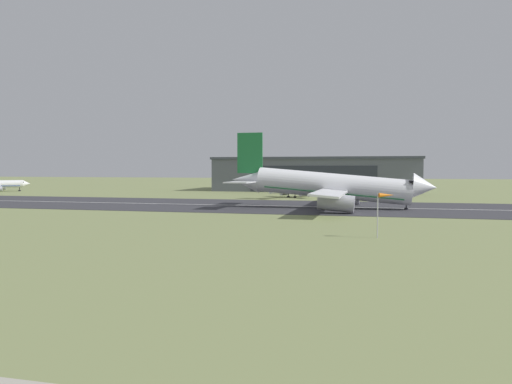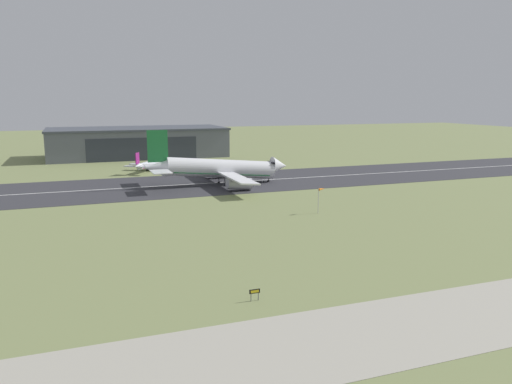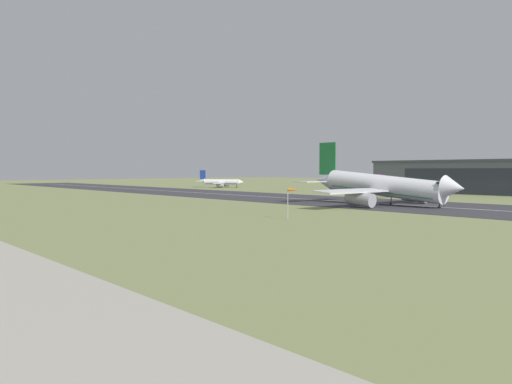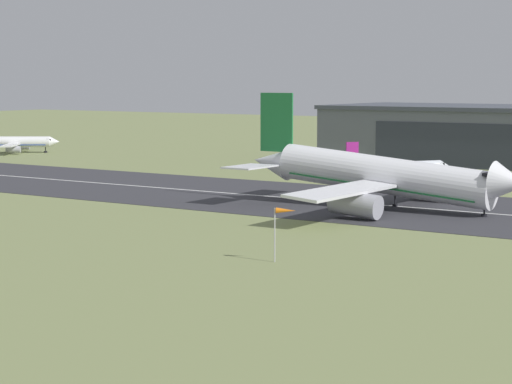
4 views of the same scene
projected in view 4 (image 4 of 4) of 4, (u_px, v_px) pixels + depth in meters
runway_strip at (264, 196)px, 164.09m from camera, size 511.15×41.03×0.06m
runway_centreline at (264, 196)px, 164.09m from camera, size 460.03×0.70×0.01m
hangar_building at (502, 135)px, 227.41m from camera, size 78.25×35.73×13.09m
airplane_landing at (382, 176)px, 147.75m from camera, size 45.38×50.89×17.05m
airplane_parked_west at (13, 142)px, 260.26m from camera, size 23.65×22.19×9.02m
airplane_parked_centre at (398, 168)px, 187.67m from camera, size 18.03×21.94×7.67m
windsock_pole at (284, 214)px, 104.44m from camera, size 2.22×1.36×5.82m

